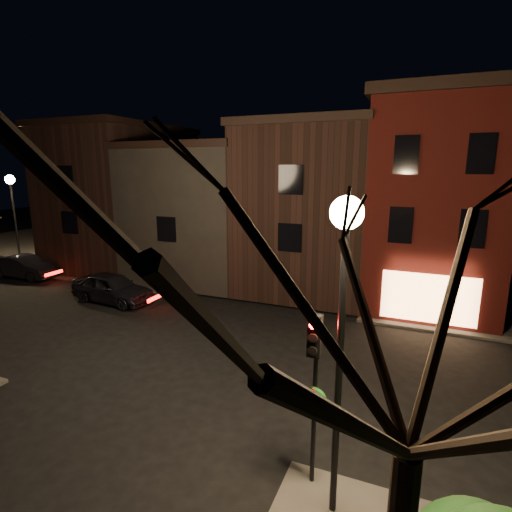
{
  "coord_description": "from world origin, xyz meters",
  "views": [
    {
      "loc": [
        7.42,
        -13.06,
        7.06
      ],
      "look_at": [
        0.68,
        3.1,
        3.2
      ],
      "focal_mm": 28.0,
      "sensor_mm": 36.0,
      "label": 1
    }
  ],
  "objects_px": {
    "street_lamp_near": "(344,274)",
    "parked_car_b": "(24,267)",
    "parked_car_a": "(112,288)",
    "street_lamp_far": "(12,196)",
    "traffic_signal": "(314,375)",
    "bare_tree_right": "(427,256)"
  },
  "relations": [
    {
      "from": "street_lamp_near",
      "to": "parked_car_b",
      "type": "relative_size",
      "value": 1.42
    },
    {
      "from": "street_lamp_far",
      "to": "street_lamp_near",
      "type": "bearing_deg",
      "value": -25.83
    },
    {
      "from": "street_lamp_near",
      "to": "parked_car_b",
      "type": "xyz_separation_m",
      "value": [
        -22.52,
        10.46,
        -4.43
      ]
    },
    {
      "from": "street_lamp_near",
      "to": "parked_car_a",
      "type": "relative_size",
      "value": 1.38
    },
    {
      "from": "traffic_signal",
      "to": "bare_tree_right",
      "type": "relative_size",
      "value": 0.48
    },
    {
      "from": "bare_tree_right",
      "to": "parked_car_a",
      "type": "relative_size",
      "value": 1.82
    },
    {
      "from": "parked_car_b",
      "to": "traffic_signal",
      "type": "bearing_deg",
      "value": -117.85
    },
    {
      "from": "street_lamp_near",
      "to": "bare_tree_right",
      "type": "bearing_deg",
      "value": -62.53
    },
    {
      "from": "traffic_signal",
      "to": "bare_tree_right",
      "type": "bearing_deg",
      "value": -57.59
    },
    {
      "from": "street_lamp_far",
      "to": "traffic_signal",
      "type": "bearing_deg",
      "value": -25.45
    },
    {
      "from": "traffic_signal",
      "to": "bare_tree_right",
      "type": "height_order",
      "value": "bare_tree_right"
    },
    {
      "from": "bare_tree_right",
      "to": "parked_car_a",
      "type": "xyz_separation_m",
      "value": [
        -15.08,
        11.39,
        -5.35
      ]
    },
    {
      "from": "traffic_signal",
      "to": "street_lamp_near",
      "type": "bearing_deg",
      "value": -39.37
    },
    {
      "from": "street_lamp_far",
      "to": "parked_car_b",
      "type": "xyz_separation_m",
      "value": [
        2.68,
        -1.74,
        -4.43
      ]
    },
    {
      "from": "parked_car_a",
      "to": "parked_car_b",
      "type": "relative_size",
      "value": 1.03
    },
    {
      "from": "street_lamp_near",
      "to": "parked_car_a",
      "type": "xyz_separation_m",
      "value": [
        -13.78,
        8.89,
        -4.38
      ]
    },
    {
      "from": "street_lamp_far",
      "to": "parked_car_b",
      "type": "height_order",
      "value": "street_lamp_far"
    },
    {
      "from": "street_lamp_near",
      "to": "street_lamp_far",
      "type": "xyz_separation_m",
      "value": [
        -25.2,
        12.2,
        0.0
      ]
    },
    {
      "from": "parked_car_b",
      "to": "parked_car_a",
      "type": "bearing_deg",
      "value": -103.56
    },
    {
      "from": "parked_car_a",
      "to": "street_lamp_far",
      "type": "bearing_deg",
      "value": 77.81
    },
    {
      "from": "street_lamp_far",
      "to": "bare_tree_right",
      "type": "relative_size",
      "value": 0.76
    },
    {
      "from": "parked_car_a",
      "to": "parked_car_b",
      "type": "bearing_deg",
      "value": 83.82
    }
  ]
}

